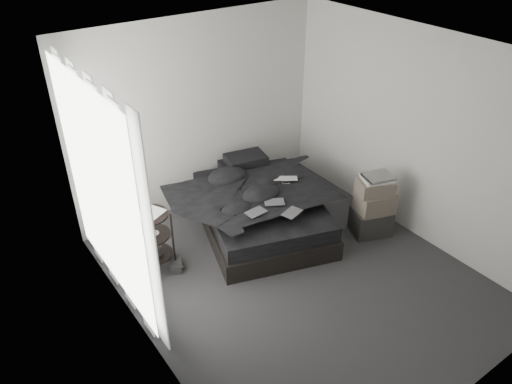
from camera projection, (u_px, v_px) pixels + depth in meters
floor at (296, 276)px, 5.83m from camera, size 3.60×4.20×0.01m
ceiling at (308, 55)px, 4.46m from camera, size 3.60×4.20×0.01m
wall_back at (199, 115)px, 6.60m from camera, size 3.60×0.01×2.60m
wall_front at (483, 297)px, 3.69m from camera, size 3.60×0.01×2.60m
wall_left at (139, 242)px, 4.26m from camera, size 0.01×4.20×2.60m
wall_right at (415, 136)px, 6.03m from camera, size 0.01×4.20×2.60m
window_left at (102, 191)px, 4.86m from camera, size 0.02×2.00×2.30m
curtain_left at (108, 196)px, 4.92m from camera, size 0.06×2.12×2.48m
bed at (261, 219)px, 6.58m from camera, size 1.96×2.27×0.26m
mattress at (261, 205)px, 6.46m from camera, size 1.89×2.20×0.20m
duvet at (262, 192)px, 6.31m from camera, size 1.84×1.99×0.22m
pillow_lower at (241, 167)px, 6.96m from camera, size 0.67×0.55×0.13m
pillow_upper at (246, 159)px, 6.90m from camera, size 0.60×0.47×0.12m
laptop at (286, 176)px, 6.41m from camera, size 0.36×0.34×0.02m
comic_a at (256, 207)px, 5.81m from camera, size 0.25×0.18×0.01m
comic_b at (274, 197)px, 5.99m from camera, size 0.29×0.26×0.01m
comic_c at (292, 207)px, 5.80m from camera, size 0.28×0.22×0.01m
side_stand at (153, 244)px, 5.70m from camera, size 0.53×0.53×0.80m
papers at (150, 214)px, 5.49m from camera, size 0.38×0.34×0.02m
floor_books at (176, 265)px, 5.89m from camera, size 0.21×0.24×0.14m
box_lower at (371, 221)px, 6.47m from camera, size 0.57×0.52×0.35m
box_mid at (375, 202)px, 6.30m from camera, size 0.52×0.46×0.27m
box_upper at (375, 186)px, 6.19m from camera, size 0.52×0.48×0.18m
art_book_white at (377, 179)px, 6.13m from camera, size 0.44×0.40×0.04m
art_book_snake at (378, 176)px, 6.11m from camera, size 0.41×0.36×0.03m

